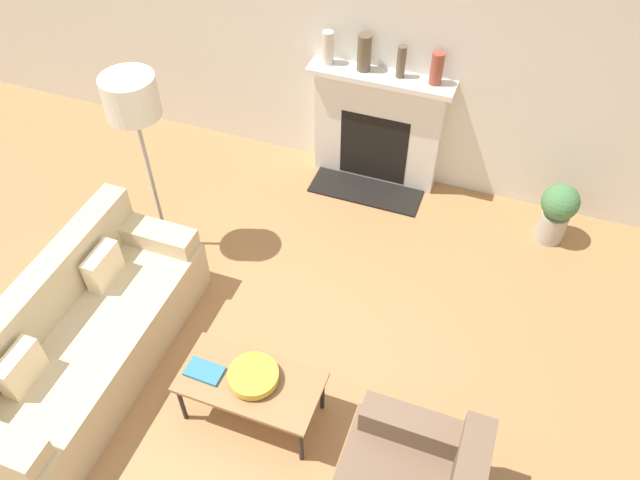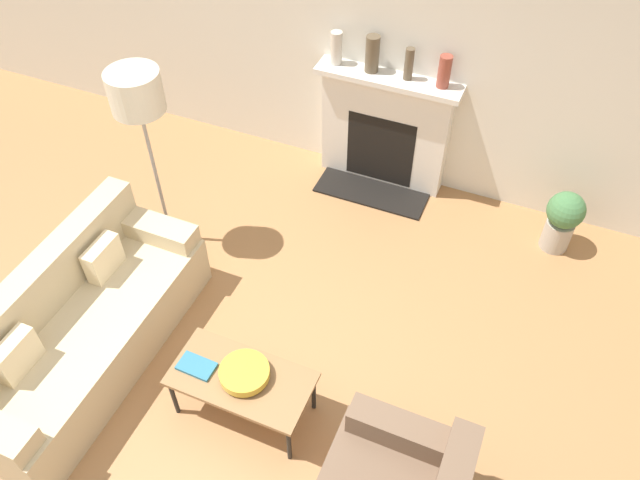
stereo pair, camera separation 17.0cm
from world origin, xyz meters
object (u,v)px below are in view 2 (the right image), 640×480
Objects in this scene: fireplace at (384,131)px; floor_lamp at (139,104)px; mantel_vase_left at (336,48)px; mantel_vase_center_right at (409,64)px; book at (197,366)px; potted_plant at (563,219)px; coffee_table at (241,380)px; couch at (81,329)px; mantel_vase_center_left at (372,54)px; mantel_vase_right at (444,72)px; bowl at (244,373)px.

floor_lamp is (-1.48, -1.54, 0.87)m from fireplace.
mantel_vase_center_right is (0.67, 0.00, -0.01)m from mantel_vase_left.
book is at bearing -49.61° from floor_lamp.
fireplace is 1.78m from potted_plant.
coffee_table is at bearing -80.71° from mantel_vase_left.
couch is at bearing -84.85° from floor_lamp.
mantel_vase_center_right reaches higher than fireplace.
fireplace is 0.75m from mantel_vase_center_right.
mantel_vase_left is 0.33m from mantel_vase_center_left.
fireplace is at bearing -178.25° from mantel_vase_right.
mantel_vase_right is at bearing -32.47° from couch.
fireplace is 2.88m from book.
fireplace is 2.80m from bowl.
fireplace is at bearing 46.27° from floor_lamp.
coffee_table is (1.31, 0.05, 0.07)m from couch.
couch reaches higher than bowl.
mantel_vase_center_right is at bearing 168.86° from potted_plant.
floor_lamp reaches higher than book.
potted_plant is (1.58, -0.31, -0.96)m from mantel_vase_center_right.
mantel_vase_center_left reaches higher than coffee_table.
book is 3.04m from mantel_vase_center_right.
potted_plant is (3.10, 2.56, 0.01)m from couch.
book is (-0.34, -0.06, -0.04)m from bowl.
fireplace reaches higher than potted_plant.
book is (-0.36, -2.86, -0.12)m from fireplace.
bowl is 1.14× the size of mantel_vase_left.
potted_plant is (1.74, -0.30, -0.23)m from fireplace.
bowl is 1.04× the size of mantel_vase_center_left.
book is 1.99m from floor_lamp.
potted_plant is (1.76, 2.50, -0.14)m from bowl.
potted_plant reaches higher than bowl.
floor_lamp is at bearing -129.93° from mantel_vase_center_left.
mantel_vase_right is (1.95, 1.56, -0.13)m from floor_lamp.
mantel_vase_center_left is at bearing 170.75° from potted_plant.
mantel_vase_center_right is (1.64, 1.56, -0.13)m from floor_lamp.
potted_plant is at bearing -9.25° from mantel_vase_center_left.
fireplace is at bearing -1.62° from mantel_vase_left.
bowl reaches higher than book.
mantel_vase_left is (-0.15, 2.87, 0.86)m from book.
mantel_vase_center_right is at bearing 0.00° from mantel_vase_center_left.
floor_lamp is 2.84× the size of potted_plant.
bowl is at bearing 11.51° from book.
bowl is 2.97m from mantel_vase_left.
coffee_table is at bearing -90.91° from fireplace.
bowl is 3.06m from potted_plant.
couch is 3.54m from mantel_vase_right.
couch is at bearing -177.42° from bowl.
fireplace is 1.37× the size of coffee_table.
mantel_vase_left is 0.98m from mantel_vase_right.
mantel_vase_left is (-0.51, 0.01, 0.74)m from fireplace.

